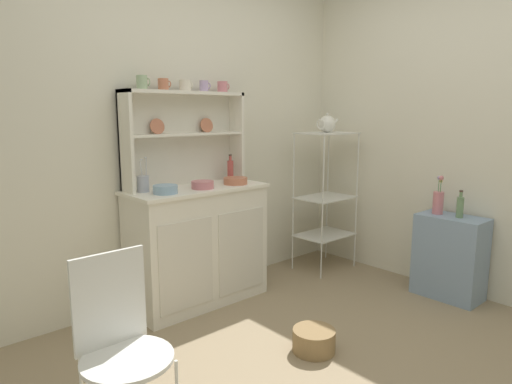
{
  "coord_description": "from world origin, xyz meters",
  "views": [
    {
      "loc": [
        -1.85,
        -1.3,
        1.4
      ],
      "look_at": [
        0.32,
        1.12,
        0.82
      ],
      "focal_mm": 31.7,
      "sensor_mm": 36.0,
      "label": 1
    }
  ],
  "objects_px": {
    "side_shelf_blue": "(450,257)",
    "utensil_jar": "(143,183)",
    "bakers_rack": "(326,187)",
    "hutch_shelf_unit": "(183,131)",
    "jam_bottle": "(230,170)",
    "flower_vase": "(438,201)",
    "bowl_mixing_large": "(165,189)",
    "wire_chair": "(120,338)",
    "floor_basket": "(314,340)",
    "cup_sage_0": "(142,82)",
    "oil_bottle": "(460,206)",
    "porcelain_teapot": "(327,124)",
    "hutch_cabinet": "(198,244)"
  },
  "relations": [
    {
      "from": "hutch_shelf_unit",
      "to": "flower_vase",
      "type": "height_order",
      "value": "hutch_shelf_unit"
    },
    {
      "from": "bakers_rack",
      "to": "floor_basket",
      "type": "height_order",
      "value": "bakers_rack"
    },
    {
      "from": "hutch_shelf_unit",
      "to": "floor_basket",
      "type": "relative_size",
      "value": 3.79
    },
    {
      "from": "wire_chair",
      "to": "floor_basket",
      "type": "distance_m",
      "value": 1.28
    },
    {
      "from": "hutch_shelf_unit",
      "to": "side_shelf_blue",
      "type": "xyz_separation_m",
      "value": [
        1.47,
        -1.36,
        -0.95
      ]
    },
    {
      "from": "utensil_jar",
      "to": "cup_sage_0",
      "type": "bearing_deg",
      "value": 42.82
    },
    {
      "from": "wire_chair",
      "to": "floor_basket",
      "type": "relative_size",
      "value": 3.36
    },
    {
      "from": "cup_sage_0",
      "to": "bakers_rack",
      "type": "bearing_deg",
      "value": -9.25
    },
    {
      "from": "hutch_shelf_unit",
      "to": "bakers_rack",
      "type": "xyz_separation_m",
      "value": [
        1.27,
        -0.3,
        -0.52
      ]
    },
    {
      "from": "jam_bottle",
      "to": "utensil_jar",
      "type": "bearing_deg",
      "value": -179.34
    },
    {
      "from": "porcelain_teapot",
      "to": "flower_vase",
      "type": "xyz_separation_m",
      "value": [
        0.2,
        -0.94,
        -0.57
      ]
    },
    {
      "from": "hutch_shelf_unit",
      "to": "floor_basket",
      "type": "height_order",
      "value": "hutch_shelf_unit"
    },
    {
      "from": "flower_vase",
      "to": "utensil_jar",
      "type": "bearing_deg",
      "value": 148.0
    },
    {
      "from": "hutch_cabinet",
      "to": "oil_bottle",
      "type": "xyz_separation_m",
      "value": [
        1.47,
        -1.25,
        0.27
      ]
    },
    {
      "from": "jam_bottle",
      "to": "utensil_jar",
      "type": "height_order",
      "value": "utensil_jar"
    },
    {
      "from": "hutch_cabinet",
      "to": "oil_bottle",
      "type": "bearing_deg",
      "value": -40.28
    },
    {
      "from": "hutch_shelf_unit",
      "to": "jam_bottle",
      "type": "xyz_separation_m",
      "value": [
        0.38,
        -0.08,
        -0.31
      ]
    },
    {
      "from": "jam_bottle",
      "to": "utensil_jar",
      "type": "distance_m",
      "value": 0.76
    },
    {
      "from": "hutch_shelf_unit",
      "to": "wire_chair",
      "type": "relative_size",
      "value": 1.13
    },
    {
      "from": "hutch_shelf_unit",
      "to": "bowl_mixing_large",
      "type": "height_order",
      "value": "hutch_shelf_unit"
    },
    {
      "from": "bakers_rack",
      "to": "hutch_shelf_unit",
      "type": "bearing_deg",
      "value": 166.64
    },
    {
      "from": "cup_sage_0",
      "to": "flower_vase",
      "type": "distance_m",
      "value": 2.33
    },
    {
      "from": "bakers_rack",
      "to": "flower_vase",
      "type": "height_order",
      "value": "bakers_rack"
    },
    {
      "from": "bakers_rack",
      "to": "side_shelf_blue",
      "type": "xyz_separation_m",
      "value": [
        0.2,
        -1.06,
        -0.43
      ]
    },
    {
      "from": "hutch_cabinet",
      "to": "cup_sage_0",
      "type": "distance_m",
      "value": 1.2
    },
    {
      "from": "hutch_cabinet",
      "to": "oil_bottle",
      "type": "distance_m",
      "value": 1.95
    },
    {
      "from": "wire_chair",
      "to": "flower_vase",
      "type": "xyz_separation_m",
      "value": [
        2.58,
        -0.01,
        0.21
      ]
    },
    {
      "from": "hutch_shelf_unit",
      "to": "oil_bottle",
      "type": "xyz_separation_m",
      "value": [
        1.47,
        -1.41,
        -0.55
      ]
    },
    {
      "from": "hutch_shelf_unit",
      "to": "side_shelf_blue",
      "type": "distance_m",
      "value": 2.22
    },
    {
      "from": "side_shelf_blue",
      "to": "flower_vase",
      "type": "relative_size",
      "value": 2.13
    },
    {
      "from": "floor_basket",
      "to": "oil_bottle",
      "type": "xyz_separation_m",
      "value": [
        1.38,
        -0.2,
        0.65
      ]
    },
    {
      "from": "hutch_shelf_unit",
      "to": "floor_basket",
      "type": "bearing_deg",
      "value": -85.74
    },
    {
      "from": "side_shelf_blue",
      "to": "flower_vase",
      "type": "height_order",
      "value": "flower_vase"
    },
    {
      "from": "hutch_cabinet",
      "to": "hutch_shelf_unit",
      "type": "bearing_deg",
      "value": 90.0
    },
    {
      "from": "side_shelf_blue",
      "to": "bowl_mixing_large",
      "type": "height_order",
      "value": "bowl_mixing_large"
    },
    {
      "from": "hutch_cabinet",
      "to": "jam_bottle",
      "type": "distance_m",
      "value": 0.64
    },
    {
      "from": "bakers_rack",
      "to": "floor_basket",
      "type": "distance_m",
      "value": 1.64
    },
    {
      "from": "bakers_rack",
      "to": "side_shelf_blue",
      "type": "height_order",
      "value": "bakers_rack"
    },
    {
      "from": "cup_sage_0",
      "to": "bowl_mixing_large",
      "type": "height_order",
      "value": "cup_sage_0"
    },
    {
      "from": "hutch_cabinet",
      "to": "flower_vase",
      "type": "bearing_deg",
      "value": -36.25
    },
    {
      "from": "wire_chair",
      "to": "bowl_mixing_large",
      "type": "xyz_separation_m",
      "value": [
        0.81,
        1.0,
        0.38
      ]
    },
    {
      "from": "hutch_cabinet",
      "to": "floor_basket",
      "type": "distance_m",
      "value": 1.12
    },
    {
      "from": "floor_basket",
      "to": "utensil_jar",
      "type": "height_order",
      "value": "utensil_jar"
    },
    {
      "from": "cup_sage_0",
      "to": "bowl_mixing_large",
      "type": "bearing_deg",
      "value": -80.86
    },
    {
      "from": "hutch_cabinet",
      "to": "bakers_rack",
      "type": "bearing_deg",
      "value": -6.24
    },
    {
      "from": "bowl_mixing_large",
      "to": "utensil_jar",
      "type": "xyz_separation_m",
      "value": [
        -0.08,
        0.15,
        0.03
      ]
    },
    {
      "from": "jam_bottle",
      "to": "porcelain_teapot",
      "type": "bearing_deg",
      "value": -14.17
    },
    {
      "from": "flower_vase",
      "to": "wire_chair",
      "type": "bearing_deg",
      "value": 179.84
    },
    {
      "from": "side_shelf_blue",
      "to": "utensil_jar",
      "type": "distance_m",
      "value": 2.33
    },
    {
      "from": "hutch_shelf_unit",
      "to": "porcelain_teapot",
      "type": "xyz_separation_m",
      "value": [
        1.27,
        -0.3,
        0.04
      ]
    }
  ]
}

